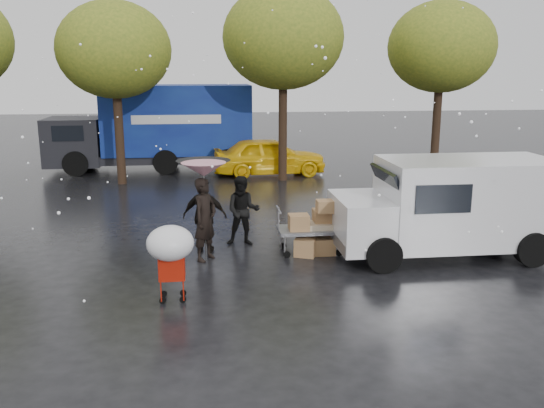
{
  "coord_description": "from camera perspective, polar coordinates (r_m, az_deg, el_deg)",
  "views": [
    {
      "loc": [
        -0.48,
        -11.43,
        4.16
      ],
      "look_at": [
        1.01,
        1.0,
        1.2
      ],
      "focal_mm": 38.0,
      "sensor_mm": 36.0,
      "label": 1
    }
  ],
  "objects": [
    {
      "name": "ground",
      "position": [
        12.17,
        -4.21,
        -6.74
      ],
      "size": [
        90.0,
        90.0,
        0.0
      ],
      "primitive_type": "plane",
      "color": "black",
      "rests_on": "ground"
    },
    {
      "name": "box_ground_far",
      "position": [
        13.26,
        5.15,
        -4.17
      ],
      "size": [
        0.5,
        0.39,
        0.38
      ],
      "primitive_type": "cube",
      "rotation": [
        0.0,
        0.0,
        -0.01
      ],
      "color": "#9A6C43",
      "rests_on": "ground"
    },
    {
      "name": "blue_truck",
      "position": [
        24.53,
        -11.25,
        7.42
      ],
      "size": [
        8.3,
        2.6,
        3.5
      ],
      "color": "navy",
      "rests_on": "ground"
    },
    {
      "name": "person_black",
      "position": [
        13.26,
        -6.68,
        -1.21
      ],
      "size": [
        1.07,
        0.59,
        1.72
      ],
      "primitive_type": "imported",
      "rotation": [
        0.0,
        0.0,
        2.97
      ],
      "color": "black",
      "rests_on": "ground"
    },
    {
      "name": "person_pink",
      "position": [
        12.72,
        -6.65,
        -1.53
      ],
      "size": [
        0.75,
        0.81,
        1.85
      ],
      "primitive_type": "imported",
      "rotation": [
        0.0,
        0.0,
        0.95
      ],
      "color": "black",
      "rests_on": "ground"
    },
    {
      "name": "box_ground_near",
      "position": [
        13.1,
        3.32,
        -4.31
      ],
      "size": [
        0.56,
        0.51,
        0.41
      ],
      "primitive_type": "cube",
      "rotation": [
        0.0,
        0.0,
        -0.4
      ],
      "color": "#9A6C43",
      "rests_on": "ground"
    },
    {
      "name": "white_van",
      "position": [
        13.52,
        17.25,
        -0.13
      ],
      "size": [
        4.91,
        2.18,
        2.2
      ],
      "color": "silver",
      "rests_on": "ground"
    },
    {
      "name": "vendor_cart",
      "position": [
        13.21,
        4.24,
        -1.82
      ],
      "size": [
        1.52,
        0.8,
        1.27
      ],
      "color": "slate",
      "rests_on": "ground"
    },
    {
      "name": "yellow_taxi",
      "position": [
        22.94,
        -0.28,
        4.76
      ],
      "size": [
        4.55,
        2.06,
        1.52
      ],
      "primitive_type": "imported",
      "rotation": [
        0.0,
        0.0,
        1.63
      ],
      "color": "yellow",
      "rests_on": "ground"
    },
    {
      "name": "umbrella_pink",
      "position": [
        12.49,
        -6.78,
        3.41
      ],
      "size": [
        0.97,
        0.97,
        2.19
      ],
      "color": "#4C4C4C",
      "rests_on": "ground"
    },
    {
      "name": "shopping_cart",
      "position": [
        10.4,
        -10.02,
        -4.24
      ],
      "size": [
        0.84,
        0.84,
        1.46
      ],
      "color": "red",
      "rests_on": "ground"
    },
    {
      "name": "person_middle",
      "position": [
        13.76,
        -2.9,
        -0.69
      ],
      "size": [
        0.89,
        0.73,
        1.68
      ],
      "primitive_type": "imported",
      "rotation": [
        0.0,
        0.0,
        -0.12
      ],
      "color": "black",
      "rests_on": "ground"
    },
    {
      "name": "umbrella_black",
      "position": [
        13.02,
        -6.81,
        3.66
      ],
      "size": [
        1.23,
        1.23,
        2.15
      ],
      "color": "#4C4C4C",
      "rests_on": "ground"
    },
    {
      "name": "tree_row",
      "position": [
        21.44,
        -7.06,
        15.5
      ],
      "size": [
        21.6,
        4.4,
        7.12
      ],
      "color": "black",
      "rests_on": "ground"
    }
  ]
}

